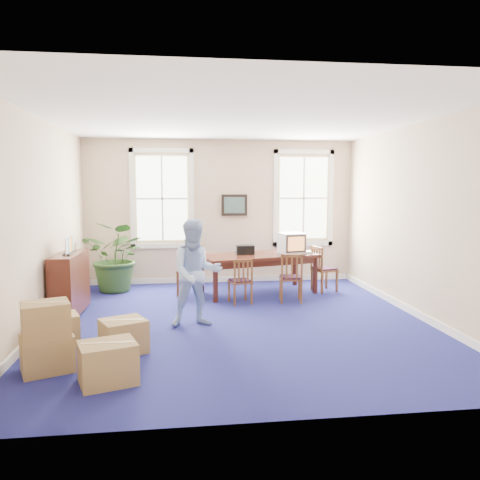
{
  "coord_description": "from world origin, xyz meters",
  "views": [
    {
      "loc": [
        -0.89,
        -7.25,
        2.13
      ],
      "look_at": [
        0.1,
        0.6,
        1.25
      ],
      "focal_mm": 35.0,
      "sensor_mm": 36.0,
      "label": 1
    }
  ],
  "objects": [
    {
      "name": "floor",
      "position": [
        0.0,
        0.0,
        0.0
      ],
      "size": [
        6.5,
        6.5,
        0.0
      ],
      "primitive_type": "plane",
      "color": "navy",
      "rests_on": "ground"
    },
    {
      "name": "ceiling",
      "position": [
        0.0,
        0.0,
        3.2
      ],
      "size": [
        6.5,
        6.5,
        0.0
      ],
      "primitive_type": "plane",
      "rotation": [
        3.14,
        0.0,
        0.0
      ],
      "color": "white",
      "rests_on": "ground"
    },
    {
      "name": "wall_back",
      "position": [
        0.0,
        3.25,
        1.6
      ],
      "size": [
        6.5,
        0.0,
        6.5
      ],
      "primitive_type": "plane",
      "rotation": [
        1.57,
        0.0,
        0.0
      ],
      "color": "#C7AC8E",
      "rests_on": "ground"
    },
    {
      "name": "wall_front",
      "position": [
        0.0,
        -3.25,
        1.6
      ],
      "size": [
        6.5,
        0.0,
        6.5
      ],
      "primitive_type": "plane",
      "rotation": [
        -1.57,
        0.0,
        0.0
      ],
      "color": "#C7AC8E",
      "rests_on": "ground"
    },
    {
      "name": "wall_left",
      "position": [
        -3.0,
        0.0,
        1.6
      ],
      "size": [
        0.0,
        6.5,
        6.5
      ],
      "primitive_type": "plane",
      "rotation": [
        1.57,
        0.0,
        1.57
      ],
      "color": "#C7AC8E",
      "rests_on": "ground"
    },
    {
      "name": "wall_right",
      "position": [
        3.0,
        0.0,
        1.6
      ],
      "size": [
        0.0,
        6.5,
        6.5
      ],
      "primitive_type": "plane",
      "rotation": [
        1.57,
        0.0,
        -1.57
      ],
      "color": "#C7AC8E",
      "rests_on": "ground"
    },
    {
      "name": "baseboard_back",
      "position": [
        0.0,
        3.22,
        0.06
      ],
      "size": [
        6.0,
        0.04,
        0.12
      ],
      "primitive_type": "cube",
      "color": "white",
      "rests_on": "ground"
    },
    {
      "name": "baseboard_left",
      "position": [
        -2.97,
        0.0,
        0.06
      ],
      "size": [
        0.04,
        6.5,
        0.12
      ],
      "primitive_type": "cube",
      "color": "white",
      "rests_on": "ground"
    },
    {
      "name": "baseboard_right",
      "position": [
        2.97,
        0.0,
        0.06
      ],
      "size": [
        0.04,
        6.5,
        0.12
      ],
      "primitive_type": "cube",
      "color": "white",
      "rests_on": "ground"
    },
    {
      "name": "window_left",
      "position": [
        -1.3,
        3.23,
        1.9
      ],
      "size": [
        1.4,
        0.12,
        2.2
      ],
      "primitive_type": null,
      "color": "white",
      "rests_on": "ground"
    },
    {
      "name": "window_right",
      "position": [
        1.9,
        3.23,
        1.9
      ],
      "size": [
        1.4,
        0.12,
        2.2
      ],
      "primitive_type": null,
      "color": "white",
      "rests_on": "ground"
    },
    {
      "name": "wall_picture",
      "position": [
        0.3,
        3.2,
        1.75
      ],
      "size": [
        0.58,
        0.06,
        0.48
      ],
      "primitive_type": null,
      "color": "black",
      "rests_on": "ground"
    },
    {
      "name": "conference_table",
      "position": [
        0.66,
        2.0,
        0.4
      ],
      "size": [
        2.54,
        1.62,
        0.8
      ],
      "primitive_type": null,
      "rotation": [
        0.0,
        0.0,
        0.25
      ],
      "color": "#451B12",
      "rests_on": "ground"
    },
    {
      "name": "crt_tv",
      "position": [
        1.35,
        2.05,
        1.01
      ],
      "size": [
        0.55,
        0.58,
        0.42
      ],
      "primitive_type": null,
      "rotation": [
        0.0,
        0.0,
        0.19
      ],
      "color": "#B7B7BC",
      "rests_on": "conference_table"
    },
    {
      "name": "game_console",
      "position": [
        1.67,
        2.0,
        0.82
      ],
      "size": [
        0.17,
        0.21,
        0.05
      ],
      "primitive_type": "cube",
      "rotation": [
        0.0,
        0.0,
        -0.1
      ],
      "color": "white",
      "rests_on": "conference_table"
    },
    {
      "name": "equipment_bag",
      "position": [
        0.39,
        2.05,
        0.89
      ],
      "size": [
        0.36,
        0.24,
        0.18
      ],
      "primitive_type": "cube",
      "rotation": [
        0.0,
        0.0,
        -0.02
      ],
      "color": "black",
      "rests_on": "conference_table"
    },
    {
      "name": "chair_near_left",
      "position": [
        0.18,
        1.2,
        0.42
      ],
      "size": [
        0.45,
        0.45,
        0.85
      ],
      "primitive_type": null,
      "rotation": [
        0.0,
        0.0,
        3.35
      ],
      "color": "brown",
      "rests_on": "ground"
    },
    {
      "name": "chair_near_right",
      "position": [
        1.14,
        1.2,
        0.47
      ],
      "size": [
        0.47,
        0.47,
        0.93
      ],
      "primitive_type": null,
      "rotation": [
        0.0,
        0.0,
        3.0
      ],
      "color": "brown",
      "rests_on": "ground"
    },
    {
      "name": "chair_end_left",
      "position": [
        -0.73,
        2.0,
        0.52
      ],
      "size": [
        0.57,
        0.57,
        1.04
      ],
      "primitive_type": null,
      "rotation": [
        0.0,
        0.0,
        -1.82
      ],
      "color": "brown",
      "rests_on": "ground"
    },
    {
      "name": "chair_end_right",
      "position": [
        2.04,
        2.0,
        0.47
      ],
      "size": [
        0.53,
        0.53,
        0.94
      ],
      "primitive_type": null,
      "rotation": [
        0.0,
        0.0,
        1.88
      ],
      "color": "brown",
      "rests_on": "ground"
    },
    {
      "name": "man",
      "position": [
        -0.67,
        -0.14,
        0.83
      ],
      "size": [
        0.88,
        0.72,
        1.66
      ],
      "primitive_type": "imported",
      "rotation": [
        0.0,
        0.0,
        0.12
      ],
      "color": "#A1C0F0",
      "rests_on": "ground"
    },
    {
      "name": "credenza",
      "position": [
        -2.75,
        0.71,
        0.5
      ],
      "size": [
        0.41,
        1.29,
        1.0
      ],
      "primitive_type": "cube",
      "rotation": [
        0.0,
        0.0,
        -0.03
      ],
      "color": "#451B12",
      "rests_on": "ground"
    },
    {
      "name": "brochure_rack",
      "position": [
        -2.73,
        0.71,
        1.15
      ],
      "size": [
        0.2,
        0.67,
        0.29
      ],
      "primitive_type": null,
      "rotation": [
        0.0,
        0.0,
        0.12
      ],
      "color": "#99999E",
      "rests_on": "credenza"
    },
    {
      "name": "potted_plant",
      "position": [
        -2.21,
        2.53,
        0.72
      ],
      "size": [
        1.65,
        1.56,
        1.45
      ],
      "primitive_type": "imported",
      "rotation": [
        0.0,
        0.0,
        -0.41
      ],
      "color": "#254519",
      "rests_on": "ground"
    },
    {
      "name": "cardboard_boxes",
      "position": [
        -2.25,
        -1.63,
        0.43
      ],
      "size": [
        1.99,
        1.99,
        0.86
      ],
      "primitive_type": null,
      "rotation": [
        0.0,
        0.0,
        0.41
      ],
      "color": "#A28350",
      "rests_on": "ground"
    }
  ]
}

